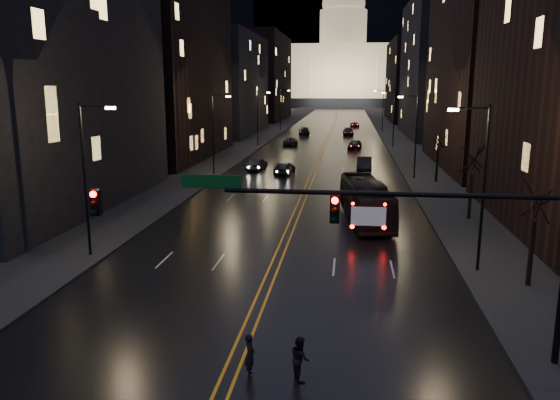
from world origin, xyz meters
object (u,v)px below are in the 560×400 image
(traffic_signal, at_px, (403,225))
(pedestrian_b, at_px, (300,358))
(oncoming_car_b, at_px, (257,165))
(receding_car_a, at_px, (364,164))
(oncoming_car_a, at_px, (285,168))
(bus, at_px, (366,201))
(pedestrian_a, at_px, (250,355))

(traffic_signal, distance_m, pedestrian_b, 5.87)
(oncoming_car_b, bearing_deg, receding_car_a, -165.08)
(oncoming_car_a, relative_size, pedestrian_b, 2.91)
(pedestrian_b, bearing_deg, bus, -30.34)
(oncoming_car_b, bearing_deg, oncoming_car_a, 151.88)
(receding_car_a, bearing_deg, traffic_signal, -88.04)
(traffic_signal, distance_m, pedestrian_a, 7.04)
(bus, height_order, pedestrian_b, bus)
(traffic_signal, height_order, pedestrian_a, traffic_signal)
(oncoming_car_b, distance_m, pedestrian_b, 46.82)
(oncoming_car_b, height_order, receding_car_a, receding_car_a)
(oncoming_car_a, bearing_deg, oncoming_car_b, -29.72)
(oncoming_car_b, relative_size, pedestrian_a, 2.77)
(bus, height_order, receding_car_a, bus)
(oncoming_car_b, xyz_separation_m, pedestrian_b, (9.26, -45.90, 0.07))
(receding_car_a, xyz_separation_m, pedestrian_b, (-3.38, -47.57, -0.03))
(traffic_signal, bearing_deg, pedestrian_b, -149.89)
(traffic_signal, height_order, bus, traffic_signal)
(pedestrian_a, xyz_separation_m, pedestrian_b, (1.74, 0.00, 0.01))
(traffic_signal, relative_size, oncoming_car_b, 4.02)
(oncoming_car_b, relative_size, pedestrian_b, 2.75)
(bus, bearing_deg, oncoming_car_a, 104.97)
(traffic_signal, distance_m, oncoming_car_b, 45.91)
(bus, bearing_deg, oncoming_car_b, 110.20)
(pedestrian_a, bearing_deg, receding_car_a, -19.32)
(oncoming_car_b, height_order, pedestrian_b, pedestrian_b)
(pedestrian_b, bearing_deg, traffic_signal, -83.17)
(oncoming_car_a, relative_size, oncoming_car_b, 1.06)
(pedestrian_b, bearing_deg, pedestrian_a, 66.72)
(bus, bearing_deg, traffic_signal, -95.81)
(oncoming_car_a, bearing_deg, pedestrian_a, 100.89)
(traffic_signal, relative_size, receding_car_a, 3.52)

